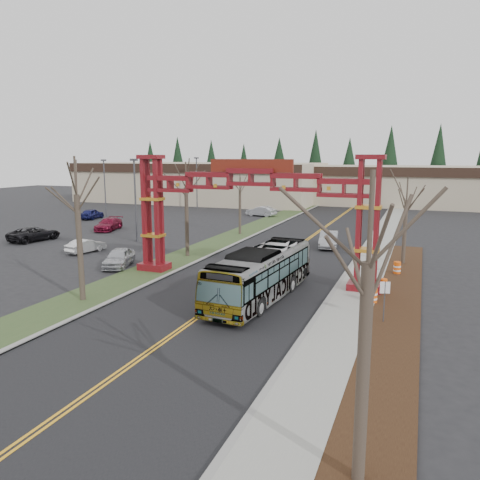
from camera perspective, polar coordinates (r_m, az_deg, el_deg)
The scene contains 33 objects.
ground at distance 19.03m, azimuth -18.60°, elevation -17.89°, with size 200.00×200.00×0.00m, color black.
road at distance 40.26m, azimuth 4.72°, elevation -2.46°, with size 12.00×110.00×0.02m, color black.
lane_line_left at distance 40.29m, azimuth 4.56°, elevation -2.42°, with size 0.12×100.00×0.01m, color #F1A51C.
lane_line_right at distance 40.23m, azimuth 4.88°, elevation -2.45°, with size 0.12×100.00×0.01m, color #F1A51C.
curb_right at distance 38.99m, azimuth 13.42°, elevation -3.02°, with size 0.30×110.00×0.15m, color gray.
sidewalk_right at distance 38.84m, azimuth 15.54°, elevation -3.17°, with size 2.60×110.00×0.14m, color gray.
landscape_strip at distance 24.32m, azimuth 17.98°, elevation -11.38°, with size 2.60×50.00×0.12m, color black.
grass_median at distance 43.16m, azimuth -5.51°, elevation -1.57°, with size 4.00×110.00×0.08m, color #304924.
curb_left at distance 42.37m, azimuth -3.28°, elevation -1.72°, with size 0.30×110.00×0.15m, color gray.
gateway_arch at distance 32.76m, azimuth 1.34°, elevation 5.25°, with size 18.20×1.60×8.90m.
retail_building_west at distance 94.24m, azimuth -4.64°, elevation 7.08°, with size 46.00×22.30×7.50m.
retail_building_east at distance 92.79m, azimuth 20.70°, elevation 6.26°, with size 38.00×20.30×7.00m.
conifer_treeline at distance 105.27m, azimuth 15.54°, elevation 8.55°, with size 116.10×5.60×13.00m.
transit_bus at distance 29.04m, azimuth 2.59°, elevation -4.16°, with size 2.70×11.52×3.21m, color #B6B7BE.
silver_sedan at distance 46.37m, azimuth 10.77°, elevation 0.06°, with size 1.67×4.79×1.58m, color #A5A8AD.
parked_car_near_a at distance 38.85m, azimuth -14.55°, elevation -2.10°, with size 1.78×4.42×1.51m, color #B2B4BA.
parked_car_near_b at distance 45.49m, azimuth -18.29°, elevation -0.68°, with size 1.34×3.85×1.27m, color silver.
parked_car_near_c at distance 53.79m, azimuth -23.78°, elevation 0.71°, with size 2.51×5.43×1.51m, color black.
parked_car_mid_a at distance 58.45m, azimuth -15.72°, elevation 1.86°, with size 2.04×5.02×1.46m, color maroon.
parked_car_mid_b at distance 69.76m, azimuth -17.62°, elevation 3.07°, with size 1.75×4.34×1.48m, color navy.
parked_car_far_a at distance 69.54m, azimuth 2.60°, elevation 3.52°, with size 1.60×4.58×1.51m, color silver.
bare_tree_median_near at distance 29.52m, azimuth -19.30°, elevation 5.13°, with size 3.45×3.45×8.81m.
bare_tree_median_mid at distance 41.05m, azimuth -6.59°, elevation 6.33°, with size 3.34×3.34×8.33m.
bare_tree_median_far at distance 52.80m, azimuth -0.01°, elevation 6.02°, with size 2.94×2.94×6.94m.
bare_tree_right_near at distance 12.16m, azimuth 15.39°, elevation -2.87°, with size 3.50×3.50×8.47m.
bare_tree_right_far at distance 40.01m, azimuth 19.63°, elevation 4.31°, with size 3.09×3.09×7.18m.
light_pole_near at distance 49.67m, azimuth -12.66°, elevation 5.49°, with size 0.74×0.37×8.56m.
light_pole_mid at distance 71.70m, azimuth -16.17°, elevation 6.60°, with size 0.72×0.36×8.35m.
light_pole_far at distance 79.65m, azimuth -5.30°, elevation 7.40°, with size 0.75×0.37×8.63m.
street_sign at distance 25.94m, azimuth 17.22°, elevation -6.27°, with size 0.51×0.20×2.30m.
barrel_south at distance 29.42m, azimuth 15.87°, elevation -6.58°, with size 0.55×0.55×1.01m.
barrel_mid at distance 32.04m, azimuth 17.07°, elevation -5.35°, with size 0.50×0.50×0.92m.
barrel_north at distance 37.05m, azimuth 18.60°, elevation -3.29°, with size 0.54×0.54×1.01m.
Camera 1 is at (11.15, -12.68, 8.79)m, focal length 35.00 mm.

